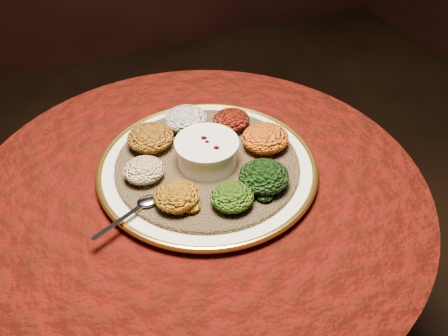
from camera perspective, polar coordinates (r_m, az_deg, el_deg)
name	(u,v)px	position (r m, az deg, el deg)	size (l,w,h in m)	color
table	(201,244)	(1.17, -2.67, -8.64)	(0.96, 0.96, 0.73)	black
platter	(207,168)	(1.07, -1.90, 0.01)	(0.57, 0.57, 0.02)	white
injera	(207,164)	(1.06, -1.92, 0.45)	(0.39, 0.39, 0.01)	olive
stew_bowl	(207,151)	(1.03, -1.96, 2.01)	(0.13, 0.13, 0.06)	white
spoon	(144,204)	(0.97, -9.18, -4.10)	(0.14, 0.07, 0.01)	silver
portion_ayib	(186,119)	(1.14, -4.38, 5.62)	(0.10, 0.09, 0.05)	white
portion_kitfo	(231,120)	(1.14, 0.83, 5.51)	(0.09, 0.08, 0.04)	black
portion_tikil	(265,138)	(1.08, 4.74, 3.43)	(0.10, 0.10, 0.05)	#C27C10
portion_gomen	(264,177)	(0.99, 4.57, -0.98)	(0.10, 0.10, 0.05)	black
portion_mixveg	(232,197)	(0.95, 0.93, -3.32)	(0.08, 0.08, 0.04)	#903C09
portion_kik	(177,196)	(0.95, -5.40, -3.20)	(0.09, 0.08, 0.04)	#AD680F
portion_timatim	(144,170)	(1.02, -9.14, -0.23)	(0.08, 0.08, 0.04)	maroon
portion_shiro	(151,138)	(1.09, -8.39, 3.46)	(0.10, 0.10, 0.05)	#935B11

